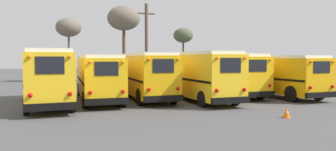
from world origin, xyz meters
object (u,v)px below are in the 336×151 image
bare_tree_0 (124,19)px  bare_tree_1 (183,36)px  school_bus_3 (195,74)px  school_bus_5 (267,74)px  utility_pole (146,44)px  school_bus_0 (47,75)px  bare_tree_2 (69,28)px  school_bus_2 (144,74)px  school_bus_1 (98,76)px  traffic_cone (287,112)px  school_bus_4 (223,73)px

bare_tree_0 → bare_tree_1: size_ratio=1.34×
school_bus_3 → school_bus_5: 6.46m
school_bus_5 → bare_tree_0: size_ratio=1.14×
school_bus_3 → school_bus_5: bearing=6.0°
school_bus_3 → utility_pole: 12.80m
utility_pole → bare_tree_0: bearing=96.4°
school_bus_0 → bare_tree_2: bearing=83.9°
bare_tree_1 → school_bus_2: bearing=-119.2°
school_bus_1 → utility_pole: bearing=59.2°
school_bus_1 → traffic_cone: bearing=-51.5°
school_bus_0 → bare_tree_2: 21.66m
school_bus_5 → utility_pole: utility_pole is taller
school_bus_2 → bare_tree_1: (10.86, 19.41, 4.21)m
school_bus_4 → school_bus_5: bearing=-20.5°
school_bus_1 → bare_tree_1: size_ratio=1.37×
school_bus_5 → bare_tree_1: size_ratio=1.52×
bare_tree_1 → school_bus_5: bearing=-93.4°
school_bus_5 → school_bus_2: bearing=174.4°
school_bus_1 → utility_pole: utility_pole is taller
utility_pole → bare_tree_2: 11.81m
school_bus_1 → school_bus_3: bearing=-14.9°
school_bus_1 → utility_pole: 12.89m
bare_tree_0 → bare_tree_1: bare_tree_0 is taller
bare_tree_0 → bare_tree_2: bare_tree_0 is taller
bare_tree_2 → school_bus_3: bearing=-71.0°
school_bus_0 → school_bus_3: size_ratio=0.99×
school_bus_0 → school_bus_1: size_ratio=1.00×
school_bus_0 → bare_tree_0: bearing=65.8°
utility_pole → bare_tree_0: size_ratio=0.91×
school_bus_0 → school_bus_4: (12.84, 1.42, -0.09)m
school_bus_4 → bare_tree_2: bare_tree_2 is taller
school_bus_2 → school_bus_3: size_ratio=0.97×
school_bus_2 → school_bus_5: bearing=-5.6°
utility_pole → bare_tree_0: 8.28m
bare_tree_1 → bare_tree_2: 15.07m
school_bus_2 → school_bus_0: bearing=-169.7°
school_bus_5 → traffic_cone: (-5.15, -8.62, -1.43)m
bare_tree_2 → traffic_cone: 31.30m
school_bus_3 → school_bus_5: (6.42, 0.67, -0.10)m
school_bus_3 → bare_tree_1: bearing=70.0°
school_bus_5 → bare_tree_2: bearing=123.6°
utility_pole → traffic_cone: 20.93m
bare_tree_1 → bare_tree_0: bearing=-173.2°
school_bus_4 → bare_tree_1: size_ratio=1.34×
school_bus_3 → bare_tree_1: bare_tree_1 is taller
bare_tree_0 → school_bus_5: bearing=-69.5°
traffic_cone → bare_tree_2: bearing=106.4°
utility_pole → school_bus_0: bearing=-128.6°
school_bus_1 → bare_tree_1: 24.29m
school_bus_5 → bare_tree_1: bare_tree_1 is taller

